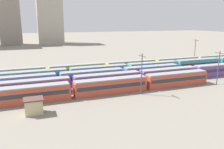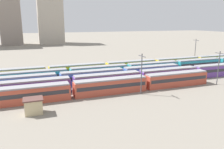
{
  "view_description": "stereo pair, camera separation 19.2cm",
  "coord_description": "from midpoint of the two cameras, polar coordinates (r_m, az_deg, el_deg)",
  "views": [
    {
      "loc": [
        -5.52,
        -49.01,
        17.09
      ],
      "look_at": [
        16.72,
        10.4,
        2.04
      ],
      "focal_mm": 36.1,
      "sensor_mm": 36.0,
      "label": 1
    },
    {
      "loc": [
        -5.34,
        -49.07,
        17.09
      ],
      "look_at": [
        16.72,
        10.4,
        2.04
      ],
      "focal_mm": 36.1,
      "sensor_mm": 36.0,
      "label": 2
    }
  ],
  "objects": [
    {
      "name": "train_track_4",
      "position": [
        78.81,
        4.81,
        2.19
      ],
      "size": [
        93.6,
        3.06,
        3.75
      ],
      "color": "yellow",
      "rests_on": "ground_plane"
    },
    {
      "name": "signal_hut",
      "position": [
        45.25,
        -19.31,
        -7.53
      ],
      "size": [
        3.6,
        3.0,
        3.04
      ],
      "color": "#C6B284",
      "rests_on": "ground_plane"
    },
    {
      "name": "distant_building_1",
      "position": [
        183.45,
        -24.45,
        12.66
      ],
      "size": [
        14.6,
        12.23,
        37.19
      ],
      "primitive_type": "cube",
      "color": "gray",
      "rests_on": "ground_plane"
    },
    {
      "name": "ground_plane",
      "position": [
        62.09,
        -14.72,
        -3.08
      ],
      "size": [
        600.0,
        600.0,
        0.0
      ],
      "primitive_type": "plane",
      "color": "gray"
    },
    {
      "name": "catenary_pole_1",
      "position": [
        96.71,
        20.21,
        5.77
      ],
      "size": [
        0.24,
        3.2,
        10.3
      ],
      "color": "#4C4C51",
      "rests_on": "ground_plane"
    },
    {
      "name": "train_track_2",
      "position": [
        63.48,
        -5.05,
        -0.55
      ],
      "size": [
        55.8,
        3.06,
        3.75
      ],
      "color": "#4C70BC",
      "rests_on": "ground_plane"
    },
    {
      "name": "catenary_pole_2",
      "position": [
        67.88,
        25.28,
        1.95
      ],
      "size": [
        0.24,
        3.2,
        9.27
      ],
      "color": "#4C4C51",
      "rests_on": "ground_plane"
    },
    {
      "name": "catenary_pole_0",
      "position": [
        53.28,
        7.42,
        0.62
      ],
      "size": [
        0.24,
        3.2,
        9.83
      ],
      "color": "#4C4C51",
      "rests_on": "ground_plane"
    },
    {
      "name": "distant_building_2",
      "position": [
        183.98,
        -15.52,
        13.57
      ],
      "size": [
        18.39,
        16.86,
        38.6
      ],
      "primitive_type": "cube",
      "color": "#B2A899",
      "rests_on": "ground_plane"
    },
    {
      "name": "train_track_0",
      "position": [
        54.39,
        -0.4,
        -2.87
      ],
      "size": [
        55.8,
        3.06,
        3.75
      ],
      "color": "#BC4C38",
      "rests_on": "ground_plane"
    },
    {
      "name": "train_track_3",
      "position": [
        76.92,
        10.26,
        1.74
      ],
      "size": [
        93.6,
        3.06,
        3.75
      ],
      "color": "teal",
      "rests_on": "ground_plane"
    },
    {
      "name": "train_track_1",
      "position": [
        67.86,
        14.01,
        0.01
      ],
      "size": [
        93.6,
        3.06,
        3.75
      ],
      "color": "#6B429E",
      "rests_on": "ground_plane"
    }
  ]
}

